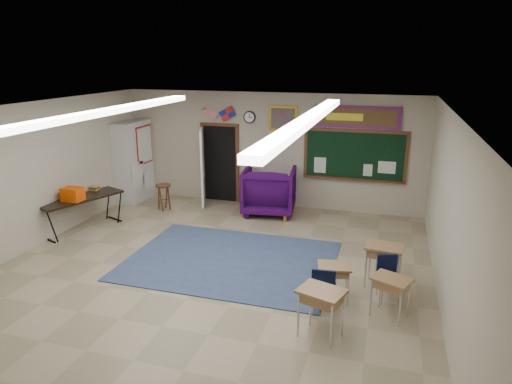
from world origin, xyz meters
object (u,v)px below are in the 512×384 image
(student_desk_front_right, at_px, (383,264))
(folding_table, at_px, (82,212))
(wingback_armchair, at_px, (269,191))
(wooden_stool, at_px, (164,197))
(student_desk_front_left, at_px, (334,281))

(student_desk_front_right, distance_m, folding_table, 6.79)
(wingback_armchair, relative_size, student_desk_front_right, 1.73)
(wingback_armchair, distance_m, folding_table, 4.52)
(student_desk_front_right, height_order, folding_table, folding_table)
(student_desk_front_right, bearing_deg, wooden_stool, 162.26)
(wingback_armchair, relative_size, folding_table, 0.65)
(student_desk_front_left, bearing_deg, student_desk_front_right, 34.40)
(folding_table, bearing_deg, student_desk_front_right, 14.80)
(student_desk_front_right, xyz_separation_m, folding_table, (-6.74, 0.80, 0.01))
(wooden_stool, bearing_deg, folding_table, -121.11)
(student_desk_front_left, bearing_deg, folding_table, 154.75)
(student_desk_front_left, relative_size, folding_table, 0.32)
(wooden_stool, bearing_deg, student_desk_front_left, -35.09)
(wingback_armchair, xyz_separation_m, wooden_stool, (-2.71, -0.54, -0.24))
(student_desk_front_left, height_order, student_desk_front_right, student_desk_front_right)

